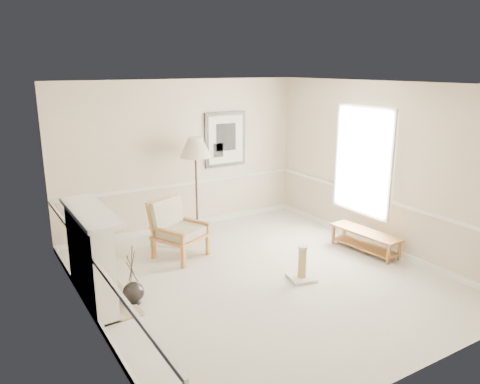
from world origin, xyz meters
The scene contains 8 objects.
ground centered at (0.00, 0.00, 0.00)m, with size 5.50×5.50×0.00m, color silver.
room centered at (0.14, 0.08, 1.87)m, with size 5.04×5.54×2.92m.
fireplace centered at (-2.34, 0.60, 0.64)m, with size 0.64×1.64×1.31m.
floor_vase centered at (-1.91, 0.23, 0.16)m, with size 0.29×0.29×0.85m.
armchair centered at (-0.73, 1.49, 0.53)m, with size 1.00×1.03×0.98m.
floor_lamp centered at (0.07, 2.30, 1.62)m, with size 0.60×0.60×1.86m.
bench centered at (2.15, -0.06, 0.25)m, with size 0.51×1.33×0.37m.
scratching_post centered at (0.51, -0.37, 0.17)m, with size 0.45×0.45×0.54m.
Camera 1 is at (-3.67, -5.44, 3.14)m, focal length 35.00 mm.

